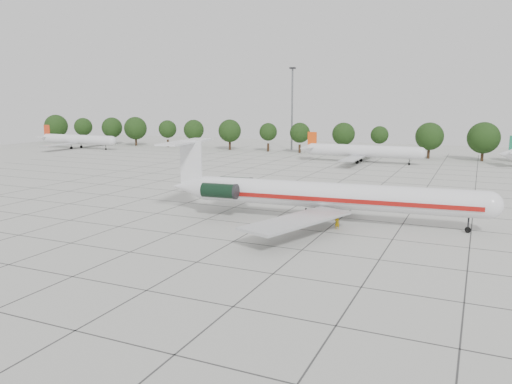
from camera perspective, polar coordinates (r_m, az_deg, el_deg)
ground at (r=62.74m, az=0.74°, el=-3.81°), size 260.00×260.00×0.00m
apron_joints at (r=76.39m, az=5.24°, el=-1.27°), size 170.00×170.00×0.02m
main_airliner at (r=64.64m, az=6.83°, el=-0.26°), size 42.63×33.39×10.00m
ground_crew at (r=61.37m, az=9.26°, el=-3.47°), size 0.73×0.69×1.68m
bg_airliner_a at (r=172.65m, az=-19.70°, el=5.66°), size 28.24×27.20×7.40m
bg_airliner_c at (r=127.92m, az=12.09°, el=4.57°), size 28.24×27.20×7.40m
tree_line at (r=145.60m, az=9.97°, el=6.54°), size 249.86×8.44×10.22m
floodlight_mast at (r=157.42m, az=4.15°, el=9.98°), size 1.60×1.60×25.45m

